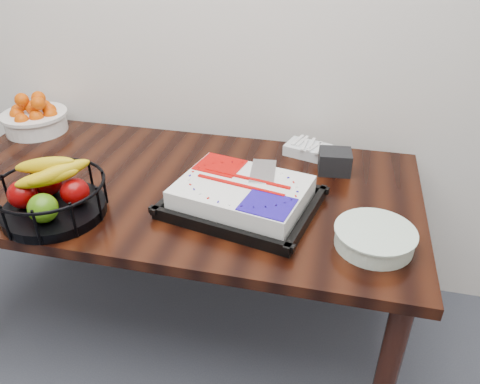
% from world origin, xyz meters
% --- Properties ---
extents(table, '(1.80, 0.90, 0.75)m').
position_xyz_m(table, '(0.00, 2.00, 0.66)').
color(table, black).
rests_on(table, ground).
extents(cake_tray, '(0.55, 0.47, 0.10)m').
position_xyz_m(cake_tray, '(0.29, 1.90, 0.80)').
color(cake_tray, black).
rests_on(cake_tray, table).
extents(tangerine_bowl, '(0.29, 0.29, 0.18)m').
position_xyz_m(tangerine_bowl, '(-0.77, 2.30, 0.83)').
color(tangerine_bowl, white).
rests_on(tangerine_bowl, table).
extents(fruit_basket, '(0.36, 0.36, 0.19)m').
position_xyz_m(fruit_basket, '(-0.31, 1.71, 0.83)').
color(fruit_basket, black).
rests_on(fruit_basket, table).
extents(plate_stack, '(0.25, 0.25, 0.06)m').
position_xyz_m(plate_stack, '(0.72, 1.78, 0.78)').
color(plate_stack, white).
rests_on(plate_stack, table).
extents(fork_bag, '(0.20, 0.16, 0.05)m').
position_xyz_m(fork_bag, '(0.46, 2.35, 0.77)').
color(fork_bag, silver).
rests_on(fork_bag, table).
extents(napkin_box, '(0.13, 0.12, 0.09)m').
position_xyz_m(napkin_box, '(0.58, 2.23, 0.79)').
color(napkin_box, black).
rests_on(napkin_box, table).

